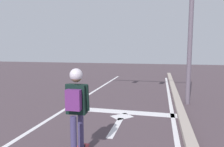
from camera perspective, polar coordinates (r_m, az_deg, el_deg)
The scene contains 8 objects.
lane_line_center at distance 5.87m, azimuth -19.30°, elevation -13.26°, with size 0.12×20.00×0.01m, color silver.
lane_line_curbside at distance 5.03m, azimuth 17.56°, elevation -16.64°, with size 0.12×20.00×0.01m, color silver.
stop_bar at distance 6.60m, azimuth 1.96°, elevation -10.62°, with size 3.58×0.40×0.01m, color silver.
lane_arrow_stem at distance 5.38m, azimuth 1.05°, elevation -14.73°, with size 0.16×1.40×0.01m, color silver.
lane_arrow_head at distance 6.16m, azimuth 2.80°, elevation -11.90°, with size 0.56×0.44×0.01m, color silver.
curb_strip at distance 5.03m, azimuth 20.54°, elevation -15.93°, with size 0.24×24.00×0.14m, color #A5968B.
skater at distance 3.70m, azimuth -9.95°, elevation -7.70°, with size 0.44×0.59×1.56m.
traffic_signal_mast at distance 7.85m, azimuth 11.51°, elevation 18.56°, with size 4.84×0.34×5.09m.
Camera 1 is at (2.28, 1.39, 1.97)m, focal length 32.66 mm.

